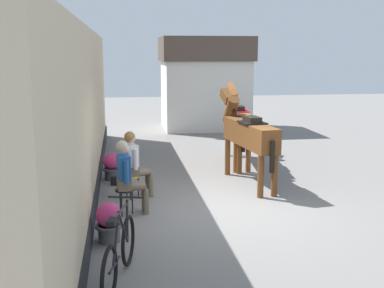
{
  "coord_description": "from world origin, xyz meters",
  "views": [
    {
      "loc": [
        -1.87,
        -8.5,
        2.96
      ],
      "look_at": [
        -0.4,
        1.2,
        1.05
      ],
      "focal_mm": 44.61,
      "sensor_mm": 36.0,
      "label": 1
    }
  ],
  "objects": [
    {
      "name": "flower_planter_nearest",
      "position": [
        -2.1,
        -1.27,
        0.33
      ],
      "size": [
        0.43,
        0.43,
        0.64
      ],
      "color": "#4C4C51",
      "rests_on": "ground_plane"
    },
    {
      "name": "ground_plane",
      "position": [
        0.0,
        3.0,
        0.0
      ],
      "size": [
        40.0,
        40.0,
        0.0
      ],
      "primitive_type": "plane",
      "color": "slate"
    },
    {
      "name": "pub_facade_wall",
      "position": [
        -2.55,
        1.5,
        1.54
      ],
      "size": [
        0.34,
        14.0,
        3.4
      ],
      "color": "#CCB793",
      "rests_on": "ground_plane"
    },
    {
      "name": "seated_visitor_far",
      "position": [
        -1.62,
        0.99,
        0.78
      ],
      "size": [
        0.61,
        0.48,
        1.39
      ],
      "color": "gold",
      "rests_on": "ground_plane"
    },
    {
      "name": "seated_visitor_near",
      "position": [
        -1.77,
        -0.0,
        0.78
      ],
      "size": [
        0.61,
        0.49,
        1.39
      ],
      "color": "black",
      "rests_on": "ground_plane"
    },
    {
      "name": "flower_planter_farthest",
      "position": [
        -2.1,
        2.48,
        0.33
      ],
      "size": [
        0.43,
        0.43,
        0.64
      ],
      "color": "#4C4C51",
      "rests_on": "ground_plane"
    },
    {
      "name": "leaning_bicycle",
      "position": [
        -1.93,
        -2.65,
        0.4
      ],
      "size": [
        0.58,
        1.72,
        1.02
      ],
      "color": "black",
      "rests_on": "ground_plane"
    },
    {
      "name": "satchel_bag",
      "position": [
        -1.98,
        1.98,
        0.1
      ],
      "size": [
        0.3,
        0.19,
        0.2
      ],
      "primitive_type": "cube",
      "rotation": [
        0.0,
        0.0,
        2.88
      ],
      "color": "black",
      "rests_on": "ground_plane"
    },
    {
      "name": "saddled_horse_far",
      "position": [
        1.21,
        3.78,
        1.16
      ],
      "size": [
        0.69,
        2.99,
        2.06
      ],
      "color": "brown",
      "rests_on": "ground_plane"
    },
    {
      "name": "distant_cottage",
      "position": [
        1.4,
        9.74,
        1.8
      ],
      "size": [
        3.4,
        2.6,
        3.5
      ],
      "color": "silver",
      "rests_on": "ground_plane"
    },
    {
      "name": "saddled_horse_near",
      "position": [
        0.94,
        1.72,
        1.16
      ],
      "size": [
        0.73,
        2.99,
        2.06
      ],
      "color": "brown",
      "rests_on": "ground_plane"
    }
  ]
}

